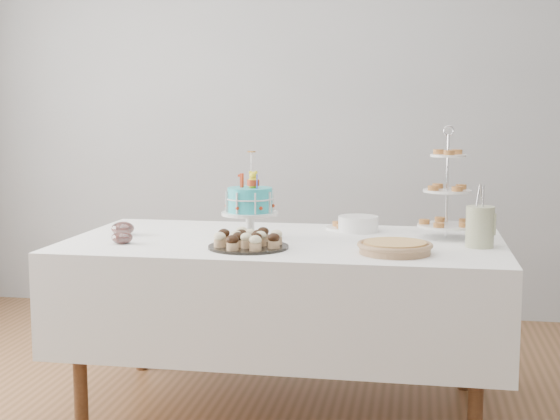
% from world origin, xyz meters
% --- Properties ---
extents(walls, '(5.04, 4.04, 2.70)m').
position_xyz_m(walls, '(0.00, 0.00, 1.35)').
color(walls, gray).
rests_on(walls, floor).
extents(table, '(1.92, 1.02, 0.77)m').
position_xyz_m(table, '(0.00, 0.30, 0.54)').
color(table, white).
rests_on(table, floor).
extents(birthday_cake, '(0.25, 0.25, 0.39)m').
position_xyz_m(birthday_cake, '(-0.16, 0.31, 0.88)').
color(birthday_cake, white).
rests_on(birthday_cake, table).
extents(cupcake_tray, '(0.34, 0.34, 0.08)m').
position_xyz_m(cupcake_tray, '(-0.11, 0.06, 0.81)').
color(cupcake_tray, black).
rests_on(cupcake_tray, table).
extents(pie, '(0.30, 0.30, 0.05)m').
position_xyz_m(pie, '(0.49, 0.05, 0.80)').
color(pie, '#A28058').
rests_on(pie, table).
extents(tiered_stand, '(0.26, 0.26, 0.51)m').
position_xyz_m(tiered_stand, '(0.71, 0.47, 0.98)').
color(tiered_stand, silver).
rests_on(tiered_stand, table).
extents(plate_stack, '(0.19, 0.19, 0.07)m').
position_xyz_m(plate_stack, '(0.30, 0.59, 0.81)').
color(plate_stack, white).
rests_on(plate_stack, table).
extents(pastry_plate, '(0.23, 0.23, 0.03)m').
position_xyz_m(pastry_plate, '(0.26, 0.66, 0.78)').
color(pastry_plate, white).
rests_on(pastry_plate, table).
extents(jam_bowl_a, '(0.09, 0.09, 0.05)m').
position_xyz_m(jam_bowl_a, '(-0.67, 0.07, 0.80)').
color(jam_bowl_a, silver).
rests_on(jam_bowl_a, table).
extents(jam_bowl_b, '(0.11, 0.11, 0.06)m').
position_xyz_m(jam_bowl_b, '(-0.76, 0.30, 0.80)').
color(jam_bowl_b, silver).
rests_on(jam_bowl_b, table).
extents(utensil_pitcher, '(0.12, 0.12, 0.26)m').
position_xyz_m(utensil_pitcher, '(0.84, 0.26, 0.86)').
color(utensil_pitcher, beige).
rests_on(utensil_pitcher, table).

